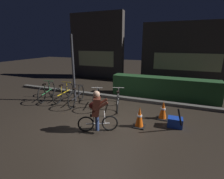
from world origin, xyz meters
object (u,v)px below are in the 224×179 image
Objects in this scene: parked_bike_right_mid at (118,99)px; cyclist at (97,111)px; street_post at (73,69)px; blue_crate at (175,122)px; parked_bike_leftmost at (47,92)px; traffic_cone_far at (163,110)px; traffic_cone_near at (139,117)px; closed_umbrella at (180,119)px; parked_bike_center_right at (96,99)px; parked_bike_center_left at (77,96)px; parked_bike_left_mid at (64,92)px.

cyclist reaches higher than parked_bike_right_mid.
street_post is 6.54× the size of blue_crate.
traffic_cone_far is at bearing -110.30° from parked_bike_leftmost.
closed_umbrella is at bearing 7.35° from traffic_cone_near.
parked_bike_center_right is 1.99m from cyclist.
parked_bike_center_left is at bearing -109.77° from parked_bike_leftmost.
cyclist is at bearing -135.06° from parked_bike_leftmost.
parked_bike_leftmost is 3.42m from parked_bike_right_mid.
parked_bike_leftmost is 3.85m from cyclist.
street_post reaches higher than traffic_cone_near.
parked_bike_right_mid is 2.56× the size of traffic_cone_far.
traffic_cone_near is (3.21, -1.30, -1.12)m from street_post.
parked_bike_right_mid is 2.52× the size of traffic_cone_near.
parked_bike_center_left is 4.00m from blue_crate.
blue_crate is 0.37m from closed_umbrella.
traffic_cone_near is at bearing -119.51° from parked_bike_center_left.
parked_bike_center_right is at bearing 83.65° from parked_bike_right_mid.
parked_bike_left_mid is 5.03m from closed_umbrella.
parked_bike_right_mid reaches higher than traffic_cone_far.
traffic_cone_far is 0.63m from blue_crate.
traffic_cone_near is at bearing -22.02° from street_post.
traffic_cone_far is at bearing -6.65° from street_post.
parked_bike_leftmost is at bearing 173.57° from blue_crate.
parked_bike_leftmost is 1.63m from parked_bike_center_left.
parked_bike_right_mid is (2.08, -0.08, -1.08)m from street_post.
street_post is 1.71× the size of parked_bike_center_left.
parked_bike_leftmost is at bearing 73.12° from parked_bike_center_right.
cyclist is at bearing -138.30° from traffic_cone_far.
street_post is at bearing -87.75° from parked_bike_left_mid.
parked_bike_leftmost is at bearing 178.03° from traffic_cone_far.
street_post is at bearing -78.66° from closed_umbrella.
parked_bike_right_mid reaches higher than parked_bike_center_right.
traffic_cone_far is at bearing -111.66° from parked_bike_center_right.
traffic_cone_far is at bearing 53.56° from traffic_cone_near.
parked_bike_center_right is at bearing 167.98° from blue_crate.
closed_umbrella is (4.38, -1.15, -1.05)m from street_post.
parked_bike_center_left is 4.16m from closed_umbrella.
parked_bike_right_mid is at bearing 132.94° from traffic_cone_near.
parked_bike_leftmost is 2.59× the size of traffic_cone_near.
street_post is 4.42× the size of traffic_cone_near.
street_post is at bearing 168.05° from blue_crate.
parked_bike_center_right is 3.50× the size of blue_crate.
parked_bike_center_right is 2.41× the size of traffic_cone_far.
parked_bike_right_mid is 2.53m from closed_umbrella.
parked_bike_center_left is 1.02× the size of parked_bike_right_mid.
street_post is 4.03m from traffic_cone_far.
parked_bike_left_mid is 3.95m from traffic_cone_near.
traffic_cone_near is (2.92, -0.99, -0.04)m from parked_bike_center_left.
parked_bike_right_mid is 2.33m from blue_crate.
parked_bike_center_left is (1.63, -0.04, -0.01)m from parked_bike_leftmost.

